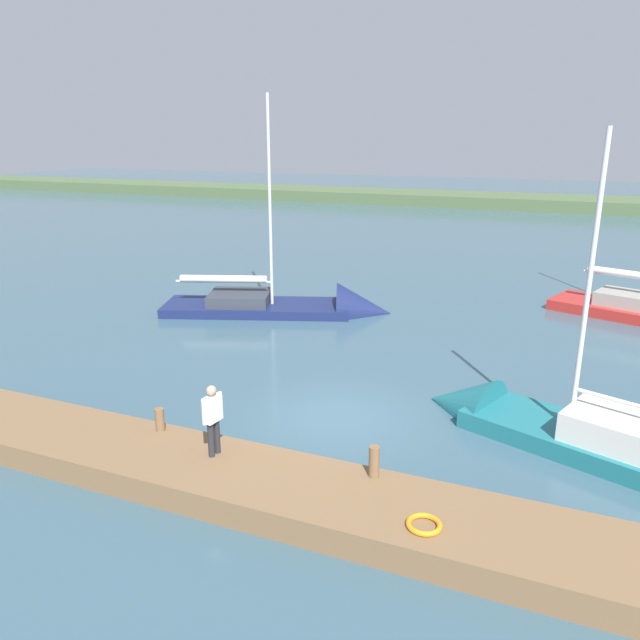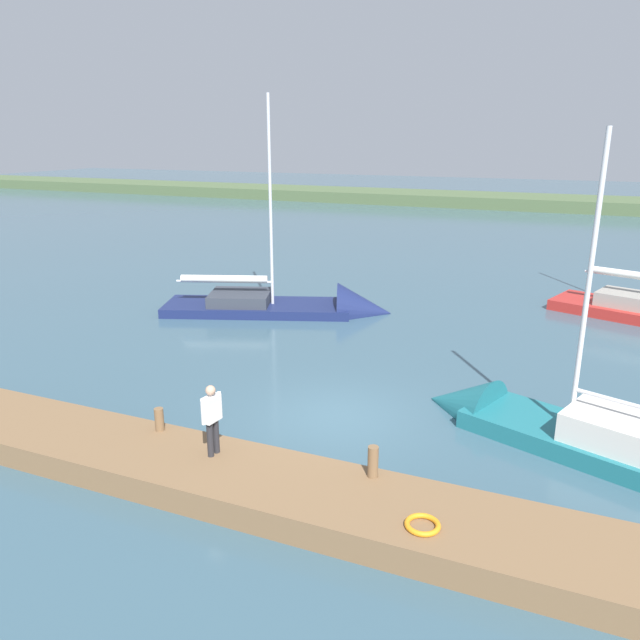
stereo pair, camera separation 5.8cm
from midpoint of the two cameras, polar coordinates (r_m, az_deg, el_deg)
ground_plane at (r=16.88m, az=1.61°, el=-9.05°), size 200.00×200.00×0.00m
far_shoreline at (r=69.39m, az=18.46°, el=9.94°), size 180.00×8.00×2.40m
dock_pier at (r=13.37m, az=-5.21°, el=-15.22°), size 21.44×2.35×0.59m
mooring_post_near at (r=15.27m, az=-14.66°, el=-8.95°), size 0.22×0.22×0.56m
mooring_post_far at (r=12.98m, az=5.10°, el=-13.03°), size 0.22×0.22×0.68m
life_ring_buoy at (r=11.79m, az=9.69°, el=-18.31°), size 0.66×0.66×0.10m
sailboat_outer_mooring at (r=26.45m, az=-1.36°, el=0.94°), size 10.06×5.71×10.23m
sailboat_far_left at (r=16.85m, az=19.93°, el=-9.66°), size 8.02×4.67×8.58m
person_on_dock at (r=13.66m, az=-9.93°, el=-8.76°), size 0.28×0.63×1.65m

